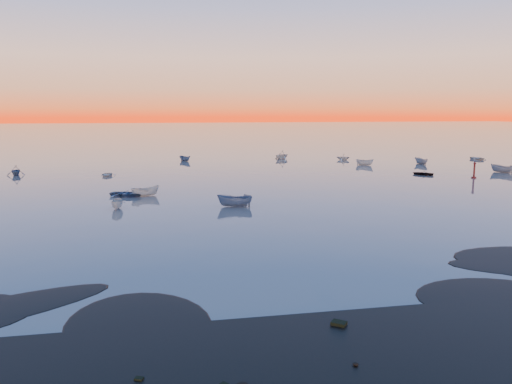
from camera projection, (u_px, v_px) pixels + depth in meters
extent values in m
plane|color=#645A53|center=(217.00, 153.00, 128.12)|extent=(600.00, 600.00, 0.00)
imported|color=#3E5576|center=(127.00, 196.00, 63.80)|extent=(3.45, 4.66, 1.08)
imported|color=silver|center=(145.00, 196.00, 63.99)|extent=(2.41, 3.92, 1.26)
cylinder|color=#46100F|center=(474.00, 178.00, 80.91)|extent=(0.80, 0.80, 0.27)
cylinder|color=#46100F|center=(474.00, 171.00, 80.73)|extent=(0.29, 0.29, 2.32)
cone|color=#46100F|center=(475.00, 162.00, 80.50)|extent=(0.53, 0.53, 0.45)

